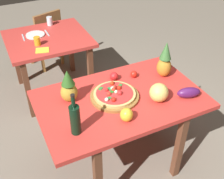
% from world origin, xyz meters
% --- Properties ---
extents(ground_plane, '(10.00, 10.00, 0.00)m').
position_xyz_m(ground_plane, '(0.00, 0.00, 0.00)').
color(ground_plane, gray).
extents(display_table, '(1.39, 0.87, 0.77)m').
position_xyz_m(display_table, '(0.00, 0.00, 0.69)').
color(display_table, brown).
rests_on(display_table, ground_plane).
extents(background_table, '(0.95, 0.85, 0.77)m').
position_xyz_m(background_table, '(-0.25, 1.38, 0.66)').
color(background_table, brown).
rests_on(background_table, ground_plane).
extents(dining_chair, '(0.50, 0.50, 0.85)m').
position_xyz_m(dining_chair, '(-0.14, 2.04, 0.48)').
color(dining_chair, olive).
rests_on(dining_chair, ground_plane).
extents(pizza_board, '(0.41, 0.41, 0.02)m').
position_xyz_m(pizza_board, '(-0.04, 0.03, 0.79)').
color(pizza_board, olive).
rests_on(pizza_board, display_table).
extents(pizza, '(0.35, 0.35, 0.06)m').
position_xyz_m(pizza, '(-0.04, 0.03, 0.82)').
color(pizza, tan).
rests_on(pizza, pizza_board).
extents(wine_bottle, '(0.08, 0.08, 0.34)m').
position_xyz_m(wine_bottle, '(-0.47, -0.22, 0.90)').
color(wine_bottle, black).
rests_on(wine_bottle, display_table).
extents(pineapple_left, '(0.13, 0.13, 0.35)m').
position_xyz_m(pineapple_left, '(0.51, 0.13, 0.93)').
color(pineapple_left, '#BF8129').
rests_on(pineapple_left, display_table).
extents(pineapple_right, '(0.14, 0.14, 0.29)m').
position_xyz_m(pineapple_right, '(-0.39, 0.15, 0.90)').
color(pineapple_right, '#AC8D2E').
rests_on(pineapple_right, display_table).
extents(melon, '(0.16, 0.16, 0.16)m').
position_xyz_m(melon, '(0.27, -0.16, 0.85)').
color(melon, '#E9CB66').
rests_on(melon, display_table).
extents(bell_pepper, '(0.10, 0.10, 0.11)m').
position_xyz_m(bell_pepper, '(-0.08, -0.26, 0.82)').
color(bell_pepper, yellow).
rests_on(bell_pepper, display_table).
extents(eggplant, '(0.22, 0.14, 0.09)m').
position_xyz_m(eggplant, '(0.52, -0.23, 0.82)').
color(eggplant, '#4E1B55').
rests_on(eggplant, display_table).
extents(tomato_by_bottle, '(0.06, 0.06, 0.06)m').
position_xyz_m(tomato_by_bottle, '(0.25, 0.22, 0.81)').
color(tomato_by_bottle, red).
rests_on(tomato_by_bottle, display_table).
extents(tomato_at_corner, '(0.08, 0.08, 0.08)m').
position_xyz_m(tomato_at_corner, '(0.07, 0.26, 0.81)').
color(tomato_at_corner, red).
rests_on(tomato_at_corner, display_table).
extents(drinking_glass_juice, '(0.07, 0.07, 0.10)m').
position_xyz_m(drinking_glass_juice, '(-0.40, 1.24, 0.82)').
color(drinking_glass_juice, orange).
rests_on(drinking_glass_juice, background_table).
extents(drinking_glass_water, '(0.07, 0.07, 0.11)m').
position_xyz_m(drinking_glass_water, '(-0.13, 1.71, 0.83)').
color(drinking_glass_water, silver).
rests_on(drinking_glass_water, background_table).
extents(dinner_plate, '(0.22, 0.22, 0.02)m').
position_xyz_m(dinner_plate, '(-0.37, 1.49, 0.78)').
color(dinner_plate, white).
rests_on(dinner_plate, background_table).
extents(fork_utensil, '(0.03, 0.18, 0.01)m').
position_xyz_m(fork_utensil, '(-0.51, 1.49, 0.78)').
color(fork_utensil, silver).
rests_on(fork_utensil, background_table).
extents(knife_utensil, '(0.02, 0.18, 0.01)m').
position_xyz_m(knife_utensil, '(-0.23, 1.49, 0.78)').
color(knife_utensil, silver).
rests_on(knife_utensil, background_table).
extents(napkin_folded, '(0.17, 0.15, 0.01)m').
position_xyz_m(napkin_folded, '(-0.39, 1.10, 0.78)').
color(napkin_folded, yellow).
rests_on(napkin_folded, background_table).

